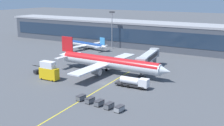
{
  "coord_description": "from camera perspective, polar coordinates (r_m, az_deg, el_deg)",
  "views": [
    {
      "loc": [
        46.9,
        -76.66,
        28.76
      ],
      "look_at": [
        -2.34,
        9.06,
        4.5
      ],
      "focal_mm": 46.57,
      "sensor_mm": 36.0,
      "label": 1
    }
  ],
  "objects": [
    {
      "name": "apron_lead_in_line",
      "position": [
        95.25,
        -0.09,
        -3.79
      ],
      "size": [
        4.31,
        79.91,
        0.01
      ],
      "primitive_type": "cube",
      "rotation": [
        0.0,
        0.0,
        0.05
      ],
      "color": "yellow",
      "rests_on": "ground_plane"
    },
    {
      "name": "commuter_jet_far",
      "position": [
        151.17,
        -5.2,
        3.69
      ],
      "size": [
        29.14,
        23.37,
        7.08
      ],
      "color": "white",
      "rests_on": "ground_plane"
    },
    {
      "name": "baggage_cart_1",
      "position": [
        77.98,
        -4.36,
        -7.28
      ],
      "size": [
        1.9,
        2.82,
        1.48
      ],
      "color": "#595B60",
      "rests_on": "ground_plane"
    },
    {
      "name": "baggage_cart_3",
      "position": [
        74.2,
        -0.59,
        -8.37
      ],
      "size": [
        1.9,
        2.82,
        1.48
      ],
      "color": "#595B60",
      "rests_on": "ground_plane"
    },
    {
      "name": "ground_plane",
      "position": [
        94.36,
        -1.51,
        -3.96
      ],
      "size": [
        700.0,
        700.0,
        0.0
      ],
      "primitive_type": "plane",
      "color": "#47494F"
    },
    {
      "name": "apron_light_mast_0",
      "position": [
        150.03,
        -0.01,
        7.18
      ],
      "size": [
        2.8,
        0.5,
        19.2
      ],
      "color": "gray",
      "rests_on": "ground_plane"
    },
    {
      "name": "baggage_cart_4",
      "position": [
        72.44,
        1.44,
        -8.94
      ],
      "size": [
        1.9,
        2.82,
        1.48
      ],
      "color": "gray",
      "rests_on": "ground_plane"
    },
    {
      "name": "fuel_tanker",
      "position": [
        89.7,
        4.37,
        -3.78
      ],
      "size": [
        10.83,
        2.81,
        3.25
      ],
      "color": "#232326",
      "rests_on": "ground_plane"
    },
    {
      "name": "belt_loader",
      "position": [
        109.06,
        -13.62,
        -1.36
      ],
      "size": [
        3.08,
        7.02,
        3.49
      ],
      "color": "black",
      "rests_on": "ground_plane"
    },
    {
      "name": "jet_bridge",
      "position": [
        109.88,
        7.24,
        1.19
      ],
      "size": [
        6.37,
        21.92,
        6.7
      ],
      "color": "#B2B7BC",
      "rests_on": "ground_plane"
    },
    {
      "name": "catering_lift",
      "position": [
        99.28,
        -12.31,
        -1.54
      ],
      "size": [
        6.83,
        2.58,
        6.3
      ],
      "color": "yellow",
      "rests_on": "ground_plane"
    },
    {
      "name": "baggage_cart_2",
      "position": [
        76.04,
        -2.53,
        -7.81
      ],
      "size": [
        1.9,
        2.82,
        1.48
      ],
      "color": "#595B60",
      "rests_on": "ground_plane"
    },
    {
      "name": "main_airliner",
      "position": [
        104.88,
        -0.7,
        0.13
      ],
      "size": [
        47.18,
        37.47,
        11.87
      ],
      "color": "silver",
      "rests_on": "ground_plane"
    },
    {
      "name": "terminal_building",
      "position": [
        153.58,
        8.08,
        5.42
      ],
      "size": [
        185.98,
        16.99,
        13.49
      ],
      "color": "#424751",
      "rests_on": "ground_plane"
    },
    {
      "name": "baggage_cart_0",
      "position": [
        80.0,
        -6.1,
        -6.77
      ],
      "size": [
        1.9,
        2.82,
        1.48
      ],
      "color": "#595B60",
      "rests_on": "ground_plane"
    }
  ]
}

